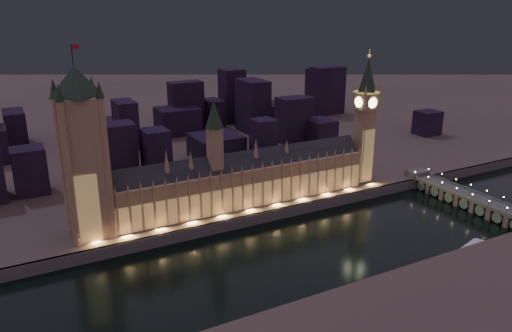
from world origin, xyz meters
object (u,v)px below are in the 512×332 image
elizabeth_tower (366,110)px  river_boat (471,249)px  palace_of_westminster (240,181)px  victoria_tower (83,146)px  westminster_bridge (463,198)px

elizabeth_tower → river_boat: (-9.70, -119.92, -65.77)m
palace_of_westminster → victoria_tower: size_ratio=1.70×
palace_of_westminster → westminster_bridge: size_ratio=1.79×
river_boat → westminster_bridge: bearing=44.1°
victoria_tower → westminster_bridge: (264.56, -65.38, -60.84)m
elizabeth_tower → westminster_bridge: bearing=-54.5°
westminster_bridge → elizabeth_tower: bearing=125.5°
elizabeth_tower → westminster_bridge: (46.56, -65.38, -61.33)m
victoria_tower → westminster_bridge: bearing=-13.9°
palace_of_westminster → elizabeth_tower: elizabeth_tower is taller
victoria_tower → elizabeth_tower: (218.00, -0.00, 0.49)m
palace_of_westminster → elizabeth_tower: (112.28, 0.17, 40.96)m
westminster_bridge → river_boat: 78.49m
elizabeth_tower → river_boat: elizabeth_tower is taller
river_boat → victoria_tower: bearing=150.1°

